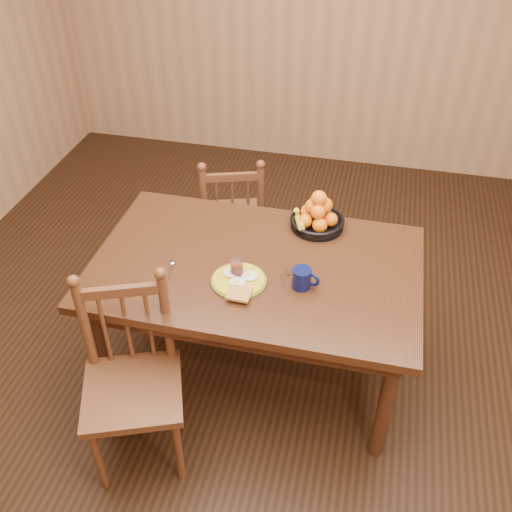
% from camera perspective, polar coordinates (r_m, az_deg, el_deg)
% --- Properties ---
extents(room, '(4.52, 5.02, 2.72)m').
position_cam_1_polar(room, '(2.46, 0.00, 10.08)').
color(room, black).
rests_on(room, ground).
extents(dining_table, '(1.60, 1.00, 0.75)m').
position_cam_1_polar(dining_table, '(2.85, 0.00, -2.12)').
color(dining_table, black).
rests_on(dining_table, ground).
extents(chair_far, '(0.51, 0.50, 0.91)m').
position_cam_1_polar(chair_far, '(3.64, -2.40, 3.72)').
color(chair_far, '#452514').
rests_on(chair_far, ground).
extents(chair_near, '(0.56, 0.55, 0.97)m').
position_cam_1_polar(chair_near, '(2.70, -12.27, -12.15)').
color(chair_near, '#452514').
rests_on(chair_near, ground).
extents(breakfast_plate, '(0.26, 0.29, 0.04)m').
position_cam_1_polar(breakfast_plate, '(2.68, -1.72, -2.48)').
color(breakfast_plate, '#59601E').
rests_on(breakfast_plate, dining_table).
extents(fork, '(0.05, 0.18, 0.00)m').
position_cam_1_polar(fork, '(2.70, 2.88, -2.36)').
color(fork, silver).
rests_on(fork, dining_table).
extents(spoon, '(0.04, 0.16, 0.01)m').
position_cam_1_polar(spoon, '(2.81, -8.42, -0.91)').
color(spoon, silver).
rests_on(spoon, dining_table).
extents(coffee_mug, '(0.13, 0.09, 0.10)m').
position_cam_1_polar(coffee_mug, '(2.64, 4.68, -2.23)').
color(coffee_mug, '#0A0F38').
rests_on(coffee_mug, dining_table).
extents(juice_glass, '(0.06, 0.06, 0.09)m').
position_cam_1_polar(juice_glass, '(2.70, -1.94, -1.35)').
color(juice_glass, silver).
rests_on(juice_glass, dining_table).
extents(fruit_bowl, '(0.29, 0.29, 0.22)m').
position_cam_1_polar(fruit_bowl, '(3.02, 6.12, 4.02)').
color(fruit_bowl, black).
rests_on(fruit_bowl, dining_table).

